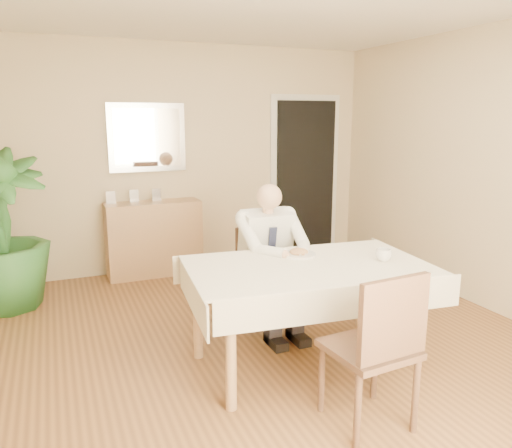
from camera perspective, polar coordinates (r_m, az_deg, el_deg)
name	(u,v)px	position (r m, az deg, el deg)	size (l,w,h in m)	color
room	(275,186)	(3.58, 2.14, 4.38)	(5.00, 5.02, 2.60)	brown
doorway	(305,178)	(6.49, 5.61, 5.22)	(0.96, 0.07, 2.10)	silver
mirror	(147,138)	(5.79, -12.34, 9.62)	(0.86, 0.04, 0.76)	silver
dining_table	(308,276)	(3.61, 5.94, -5.91)	(1.81, 1.17, 0.75)	#A5794C
chair_far	(260,269)	(4.42, 0.51, -5.14)	(0.44, 0.45, 0.84)	#40271B
chair_near	(379,343)	(2.96, 13.84, -13.04)	(0.49, 0.49, 0.96)	#40271B
seated_man	(274,252)	(4.11, 2.04, -3.24)	(0.48, 0.72, 1.24)	white
plate	(299,254)	(3.80, 4.92, -3.48)	(0.26, 0.26, 0.02)	white
food	(299,252)	(3.80, 4.93, -3.16)	(0.14, 0.14, 0.06)	olive
knife	(307,254)	(3.77, 5.88, -3.40)	(0.01, 0.01, 0.13)	silver
fork	(298,255)	(3.73, 4.80, -3.53)	(0.01, 0.01, 0.13)	silver
coffee_mug	(384,255)	(3.76, 14.38, -3.45)	(0.11, 0.11, 0.09)	white
sideboard	(154,238)	(5.80, -11.57, -1.63)	(1.05, 0.36, 0.84)	#A5794C
photo_frame_left	(111,198)	(5.69, -16.28, 2.91)	(0.10, 0.02, 0.14)	silver
photo_frame_center	(134,196)	(5.75, -13.77, 3.15)	(0.10, 0.02, 0.14)	silver
photo_frame_right	(156,195)	(5.79, -11.32, 3.32)	(0.10, 0.02, 0.14)	silver
potted_palm	(1,230)	(5.19, -27.16, -0.66)	(0.84, 0.84, 1.50)	#224F1E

